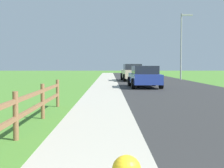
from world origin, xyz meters
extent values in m
plane|color=#4A802E|center=(0.00, 25.00, 0.00)|extent=(120.00, 120.00, 0.00)
cube|color=#2D2D2D|center=(3.50, 27.00, 0.00)|extent=(7.00, 66.00, 0.01)
cube|color=#B1AB9B|center=(-3.00, 27.00, 0.00)|extent=(6.00, 66.00, 0.01)
cube|color=#4A802E|center=(-4.50, 27.00, 0.01)|extent=(5.00, 66.00, 0.00)
cube|color=gold|center=(-0.58, 1.84, 0.81)|extent=(0.04, 0.04, 0.04)
cylinder|color=brown|center=(-2.56, 5.76, 0.49)|extent=(0.11, 0.11, 0.98)
cylinder|color=brown|center=(-2.56, 8.28, 0.49)|extent=(0.11, 0.11, 0.98)
cylinder|color=brown|center=(-2.56, 10.80, 0.49)|extent=(0.11, 0.11, 0.98)
cube|color=brown|center=(-2.56, 5.76, 0.44)|extent=(0.07, 10.07, 0.09)
cube|color=brown|center=(-2.56, 5.76, 0.78)|extent=(0.07, 10.07, 0.09)
cube|color=navy|center=(1.65, 20.71, 0.60)|extent=(1.86, 4.55, 0.63)
cube|color=#1E232B|center=(1.66, 20.47, 1.18)|extent=(1.60, 2.35, 0.54)
cylinder|color=black|center=(2.56, 19.33, 0.33)|extent=(0.23, 0.67, 0.66)
cylinder|color=black|center=(0.80, 19.30, 0.33)|extent=(0.23, 0.67, 0.66)
cylinder|color=black|center=(2.50, 22.13, 0.33)|extent=(0.23, 0.67, 0.66)
cylinder|color=black|center=(0.74, 22.10, 0.33)|extent=(0.23, 0.67, 0.66)
cube|color=#C6B793|center=(1.49, 29.70, 0.67)|extent=(1.93, 4.96, 0.75)
cube|color=#1E232B|center=(1.50, 29.57, 1.33)|extent=(1.63, 2.31, 0.55)
cylinder|color=black|center=(2.42, 28.22, 0.35)|extent=(0.25, 0.71, 0.70)
cylinder|color=black|center=(0.67, 28.15, 0.35)|extent=(0.25, 0.71, 0.70)
cylinder|color=black|center=(2.31, 31.25, 0.35)|extent=(0.25, 0.71, 0.70)
cylinder|color=black|center=(0.56, 31.19, 0.35)|extent=(0.25, 0.71, 0.70)
cylinder|color=gray|center=(6.46, 30.98, 3.31)|extent=(0.14, 0.14, 6.61)
cube|color=#999999|center=(7.01, 30.98, 6.46)|extent=(1.10, 0.20, 0.14)
camera|label=1|loc=(-0.71, -0.40, 1.49)|focal=50.41mm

